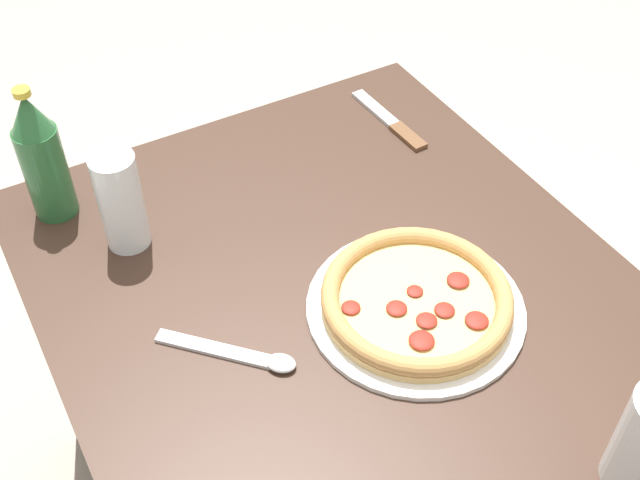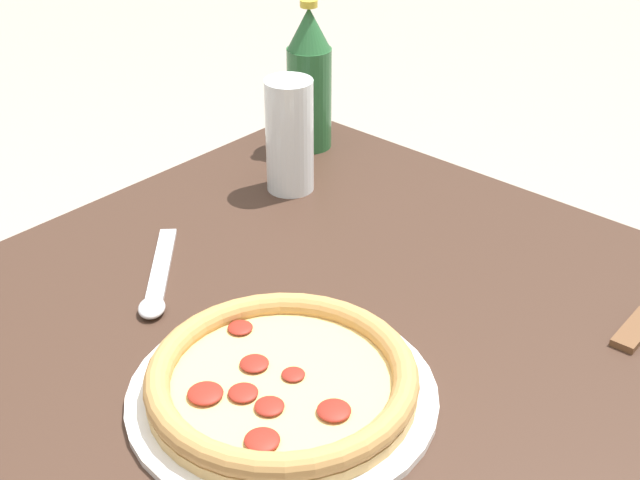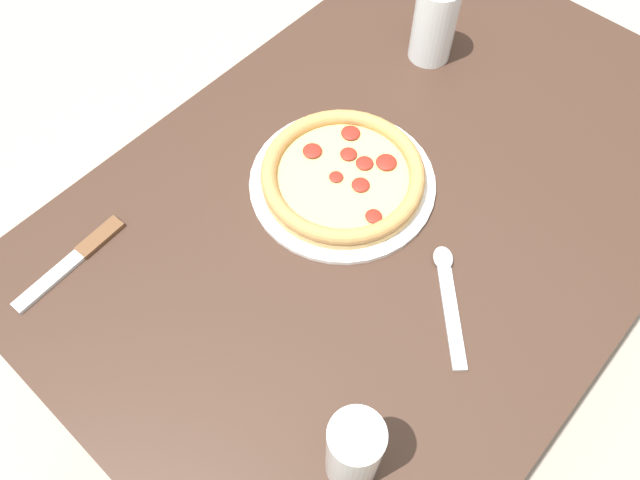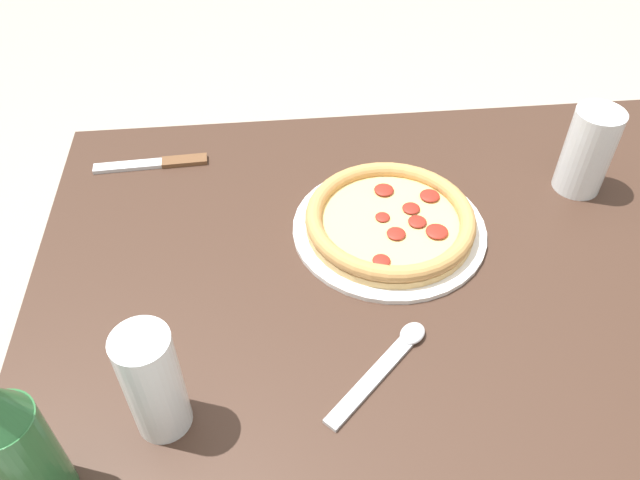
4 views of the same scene
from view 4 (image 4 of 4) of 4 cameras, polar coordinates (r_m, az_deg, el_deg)
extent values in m
plane|color=#A89E8E|center=(1.52, 6.76, -20.55)|extent=(8.00, 8.00, 0.00)
cube|color=#3D281E|center=(1.21, 8.17, -13.47)|extent=(1.17, 0.78, 0.70)
cylinder|color=white|center=(0.97, 6.33, 1.03)|extent=(0.30, 0.30, 0.01)
cylinder|color=tan|center=(0.96, 6.37, 1.46)|extent=(0.26, 0.26, 0.01)
cylinder|color=#E5C170|center=(0.96, 6.41, 1.79)|extent=(0.23, 0.23, 0.00)
torus|color=tan|center=(0.95, 6.43, 2.06)|extent=(0.26, 0.26, 0.03)
ellipsoid|color=maroon|center=(0.96, 5.74, 2.11)|extent=(0.02, 0.02, 0.00)
ellipsoid|color=maroon|center=(0.95, 8.89, 1.68)|extent=(0.03, 0.03, 0.01)
ellipsoid|color=maroon|center=(1.00, 10.00, 4.02)|extent=(0.03, 0.03, 0.01)
ellipsoid|color=maroon|center=(0.89, 5.64, -1.87)|extent=(0.03, 0.03, 0.01)
ellipsoid|color=maroon|center=(0.93, 6.98, 0.59)|extent=(0.03, 0.03, 0.01)
ellipsoid|color=maroon|center=(0.94, 10.64, 0.78)|extent=(0.03, 0.03, 0.01)
ellipsoid|color=maroon|center=(1.00, 5.87, 4.59)|extent=(0.03, 0.03, 0.01)
ellipsoid|color=maroon|center=(0.98, 8.33, 2.90)|extent=(0.03, 0.03, 0.01)
cylinder|color=white|center=(0.72, -15.01, -12.51)|extent=(0.06, 0.06, 0.16)
cylinder|color=orange|center=(0.75, -14.60, -13.72)|extent=(0.05, 0.05, 0.09)
cylinder|color=white|center=(1.09, 23.29, 7.49)|extent=(0.08, 0.08, 0.14)
cylinder|color=maroon|center=(1.11, 22.76, 5.99)|extent=(0.06, 0.06, 0.07)
cylinder|color=#286033|center=(0.72, -25.31, -17.58)|extent=(0.07, 0.07, 0.15)
cube|color=brown|center=(1.12, -12.27, 7.08)|extent=(0.08, 0.03, 0.01)
cube|color=silver|center=(1.13, -17.15, 6.48)|extent=(0.12, 0.03, 0.01)
cube|color=silver|center=(0.79, 4.61, -12.75)|extent=(0.13, 0.13, 0.01)
ellipsoid|color=silver|center=(0.83, 8.44, -8.45)|extent=(0.05, 0.05, 0.01)
camera|label=1|loc=(0.78, 82.62, 24.64)|focal=45.00mm
camera|label=2|loc=(1.32, 29.28, 36.08)|focal=50.00mm
camera|label=3|loc=(0.45, -72.38, 42.46)|focal=35.00mm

